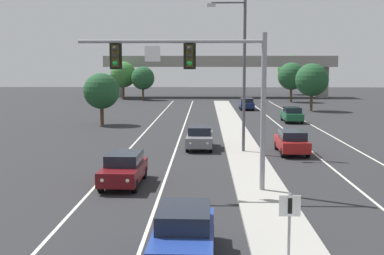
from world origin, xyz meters
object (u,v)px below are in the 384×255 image
at_px(tree_far_right_b, 312,80).
at_px(car_receding_navy, 246,104).
at_px(car_oncoming_grey, 200,137).
at_px(tree_far_left_a, 123,75).
at_px(car_oncoming_darkred, 124,168).
at_px(car_receding_red, 292,142).
at_px(median_sign_post, 289,220).
at_px(street_lamp_median, 241,67).
at_px(tree_far_right_a, 291,76).
at_px(tree_far_left_b, 101,91).
at_px(overhead_signal_mast, 203,76).
at_px(car_receding_green, 292,114).
at_px(car_oncoming_blue, 184,233).
at_px(tree_far_right_c, 291,69).
at_px(tree_far_left_c, 143,78).

bearing_deg(tree_far_right_b, car_receding_navy, 168.37).
xyz_separation_m(car_oncoming_grey, tree_far_left_a, (-14.15, 54.12, 3.50)).
height_order(car_oncoming_darkred, car_receding_red, same).
xyz_separation_m(median_sign_post, street_lamp_median, (0.00, 20.01, 4.21)).
distance_m(tree_far_right_a, tree_far_left_b, 40.66).
bearing_deg(tree_far_left_b, car_oncoming_grey, -55.45).
bearing_deg(car_oncoming_grey, car_receding_navy, 79.61).
relative_size(median_sign_post, car_oncoming_grey, 0.49).
distance_m(overhead_signal_mast, tree_far_right_a, 61.26).
height_order(overhead_signal_mast, car_receding_green, overhead_signal_mast).
distance_m(car_oncoming_blue, car_receding_red, 19.92).
distance_m(car_receding_navy, tree_far_right_c, 38.79).
xyz_separation_m(tree_far_right_c, tree_far_right_b, (-3.72, -38.32, -1.19)).
height_order(street_lamp_median, tree_far_right_b, street_lamp_median).
xyz_separation_m(car_receding_green, tree_far_left_a, (-23.58, 36.88, 3.50)).
height_order(car_oncoming_darkred, tree_far_left_c, tree_far_left_c).
xyz_separation_m(car_oncoming_blue, tree_far_left_b, (-9.66, 35.23, 2.55)).
distance_m(median_sign_post, car_oncoming_darkred, 12.51).
bearing_deg(car_oncoming_darkred, tree_far_left_b, 103.81).
distance_m(car_oncoming_blue, car_oncoming_darkred, 10.25).
bearing_deg(car_receding_red, car_receding_navy, 90.42).
bearing_deg(car_receding_green, overhead_signal_mast, -107.12).
bearing_deg(tree_far_right_a, car_oncoming_grey, -106.94).
height_order(street_lamp_median, car_receding_red, street_lamp_median).
distance_m(car_oncoming_blue, tree_far_right_a, 69.49).
bearing_deg(street_lamp_median, car_oncoming_grey, 145.63).
relative_size(car_receding_red, car_receding_navy, 1.00).
height_order(car_oncoming_grey, car_receding_navy, same).
bearing_deg(car_receding_red, overhead_signal_mast, -119.17).
bearing_deg(tree_far_left_a, median_sign_post, -77.48).
xyz_separation_m(tree_far_right_a, tree_far_right_b, (-0.12, -16.41, -0.14)).
distance_m(street_lamp_median, car_receding_green, 20.85).
bearing_deg(car_oncoming_darkred, tree_far_right_c, 74.93).
xyz_separation_m(car_oncoming_darkred, tree_far_right_a, (17.97, 58.18, 3.37)).
bearing_deg(tree_far_right_c, car_oncoming_darkred, -105.07).
relative_size(tree_far_left_b, tree_far_left_a, 0.78).
xyz_separation_m(median_sign_post, car_oncoming_darkred, (-6.37, 10.74, -0.77)).
distance_m(car_receding_green, tree_far_left_c, 39.39).
bearing_deg(car_receding_red, car_oncoming_darkred, -136.94).
bearing_deg(tree_far_right_a, tree_far_left_b, -126.62).
bearing_deg(overhead_signal_mast, car_oncoming_grey, 91.17).
height_order(tree_far_right_a, tree_far_left_b, tree_far_right_a).
relative_size(overhead_signal_mast, car_receding_red, 1.90).
height_order(car_oncoming_darkred, car_oncoming_grey, same).
distance_m(street_lamp_median, tree_far_right_c, 72.43).
distance_m(street_lamp_median, car_oncoming_blue, 19.82).
bearing_deg(car_oncoming_blue, median_sign_post, -19.47).
bearing_deg(tree_far_right_a, car_receding_red, -99.44).
bearing_deg(car_receding_navy, tree_far_left_b, -131.48).
distance_m(median_sign_post, tree_far_left_a, 77.89).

